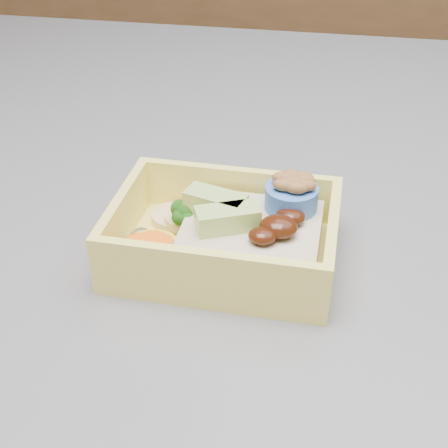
# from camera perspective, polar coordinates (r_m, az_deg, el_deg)

# --- Properties ---
(bento_box) EXTENTS (0.17, 0.12, 0.06)m
(bento_box) POSITION_cam_1_polar(r_m,az_deg,el_deg) (0.47, 0.70, -1.02)
(bento_box) COLOR #FFEC69
(bento_box) RESTS_ON island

